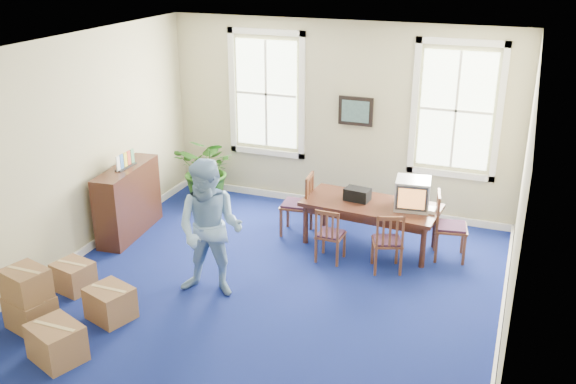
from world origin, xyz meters
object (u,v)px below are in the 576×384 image
(credenza, at_px, (128,200))
(potted_plant, at_px, (209,169))
(crt_tv, at_px, (413,194))
(conference_table, at_px, (370,224))
(cardboard_boxes, at_px, (48,296))
(chair_near_left, at_px, (331,234))
(man, at_px, (210,229))

(credenza, xyz_separation_m, potted_plant, (0.57, 1.64, 0.05))
(crt_tv, xyz_separation_m, potted_plant, (-3.70, 0.64, -0.30))
(crt_tv, height_order, potted_plant, potted_plant)
(conference_table, relative_size, cardboard_boxes, 1.41)
(chair_near_left, bearing_deg, crt_tv, -142.09)
(crt_tv, relative_size, man, 0.29)
(credenza, distance_m, potted_plant, 1.73)
(man, relative_size, credenza, 1.29)
(crt_tv, relative_size, credenza, 0.37)
(potted_plant, distance_m, cardboard_boxes, 4.24)
(chair_near_left, height_order, man, man)
(chair_near_left, distance_m, credenza, 3.26)
(man, bearing_deg, chair_near_left, 44.00)
(man, bearing_deg, potted_plant, 111.03)
(conference_table, bearing_deg, chair_near_left, -115.99)
(chair_near_left, bearing_deg, potted_plant, -25.32)
(chair_near_left, distance_m, potted_plant, 3.02)
(crt_tv, bearing_deg, potted_plant, 163.15)
(crt_tv, bearing_deg, conference_table, 177.39)
(crt_tv, height_order, man, man)
(conference_table, bearing_deg, potted_plant, 172.47)
(conference_table, relative_size, potted_plant, 1.64)
(conference_table, xyz_separation_m, chair_near_left, (-0.41, -0.69, 0.07))
(credenza, bearing_deg, conference_table, 8.93)
(conference_table, height_order, credenza, credenza)
(potted_plant, bearing_deg, cardboard_boxes, -89.39)
(credenza, height_order, potted_plant, potted_plant)
(crt_tv, bearing_deg, cardboard_boxes, -142.43)
(conference_table, distance_m, cardboard_boxes, 4.68)
(conference_table, xyz_separation_m, credenza, (-3.67, -0.95, 0.22))
(crt_tv, bearing_deg, credenza, -173.86)
(credenza, bearing_deg, crt_tv, 7.54)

